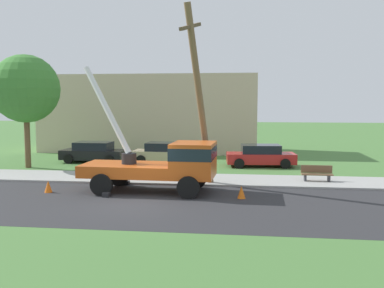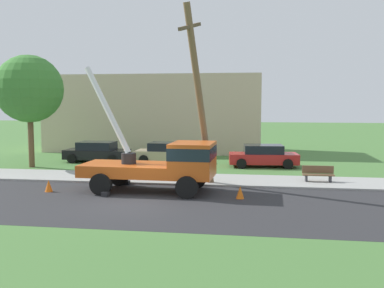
% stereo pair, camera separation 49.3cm
% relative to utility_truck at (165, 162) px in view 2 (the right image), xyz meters
% --- Properties ---
extents(ground_plane, '(120.00, 120.00, 0.00)m').
position_rel_utility_truck_xyz_m(ground_plane, '(-0.82, 9.68, -1.41)').
color(ground_plane, '#477538').
extents(road_asphalt, '(80.00, 7.86, 0.01)m').
position_rel_utility_truck_xyz_m(road_asphalt, '(-0.82, -2.32, -1.40)').
color(road_asphalt, '#2B2B2D').
rests_on(road_asphalt, ground).
extents(sidewalk_strip, '(80.00, 3.29, 0.10)m').
position_rel_utility_truck_xyz_m(sidewalk_strip, '(-0.82, 3.26, -1.36)').
color(sidewalk_strip, '#9E9E99').
rests_on(sidewalk_strip, ground).
extents(utility_truck, '(6.76, 3.21, 5.98)m').
position_rel_utility_truck_xyz_m(utility_truck, '(0.00, 0.00, 0.00)').
color(utility_truck, '#C65119').
rests_on(utility_truck, ground).
extents(leaning_utility_pole, '(1.43, 2.98, 8.77)m').
position_rel_utility_truck_xyz_m(leaning_utility_pole, '(1.43, 1.15, 3.09)').
color(leaning_utility_pole, brown).
rests_on(leaning_utility_pole, ground).
extents(traffic_cone_ahead, '(0.36, 0.36, 0.56)m').
position_rel_utility_truck_xyz_m(traffic_cone_ahead, '(3.51, -0.91, -1.13)').
color(traffic_cone_ahead, orange).
rests_on(traffic_cone_ahead, ground).
extents(traffic_cone_behind, '(0.36, 0.36, 0.56)m').
position_rel_utility_truck_xyz_m(traffic_cone_behind, '(-5.45, -0.76, -1.13)').
color(traffic_cone_behind, orange).
rests_on(traffic_cone_behind, ground).
extents(traffic_cone_curbside, '(0.36, 0.36, 0.56)m').
position_rel_utility_truck_xyz_m(traffic_cone_curbside, '(1.25, 1.51, -1.13)').
color(traffic_cone_curbside, orange).
rests_on(traffic_cone_curbside, ground).
extents(parked_sedan_black, '(4.45, 2.11, 1.42)m').
position_rel_utility_truck_xyz_m(parked_sedan_black, '(-6.85, 9.26, -0.70)').
color(parked_sedan_black, black).
rests_on(parked_sedan_black, ground).
extents(parked_sedan_tan, '(4.48, 2.15, 1.42)m').
position_rel_utility_truck_xyz_m(parked_sedan_tan, '(-1.83, 9.41, -0.70)').
color(parked_sedan_tan, tan).
rests_on(parked_sedan_tan, ground).
extents(parked_sedan_red, '(4.54, 2.27, 1.42)m').
position_rel_utility_truck_xyz_m(parked_sedan_red, '(4.62, 8.73, -0.70)').
color(parked_sedan_red, '#B21E1E').
rests_on(parked_sedan_red, ground).
extents(park_bench, '(1.60, 0.45, 0.90)m').
position_rel_utility_truck_xyz_m(park_bench, '(7.36, 3.32, -0.95)').
color(park_bench, brown).
rests_on(park_bench, ground).
extents(roadside_tree_near, '(4.29, 4.29, 7.17)m').
position_rel_utility_truck_xyz_m(roadside_tree_near, '(-10.17, 6.39, 3.60)').
color(roadside_tree_near, brown).
rests_on(roadside_tree_near, ground).
extents(lowrise_building_backdrop, '(18.00, 6.00, 6.40)m').
position_rel_utility_truck_xyz_m(lowrise_building_backdrop, '(-4.51, 17.12, 1.79)').
color(lowrise_building_backdrop, '#C6B293').
rests_on(lowrise_building_backdrop, ground).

